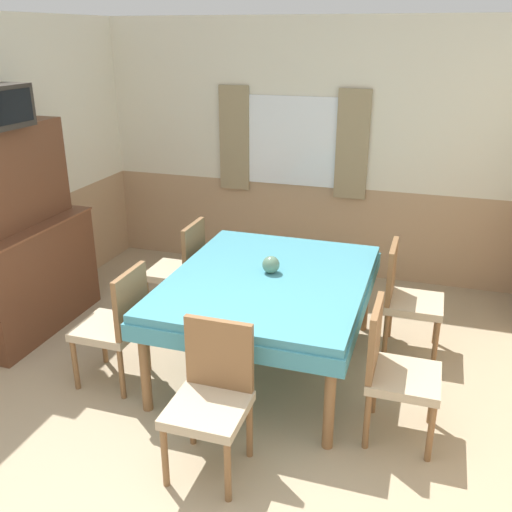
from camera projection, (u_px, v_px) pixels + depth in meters
The scene contains 10 objects.
wall_back at pixel (306, 151), 5.86m from camera, with size 4.72×0.09×2.60m.
wall_left at pixel (7, 176), 4.85m from camera, with size 0.05×4.04×2.60m.
dining_table at pixel (269, 289), 4.26m from camera, with size 1.45×1.80×0.76m.
chair_left_far at pixel (181, 267), 5.08m from camera, with size 0.44×0.44×0.91m.
chair_right_near at pixel (394, 368), 3.55m from camera, with size 0.44×0.44×0.91m.
chair_left_near at pixel (117, 322), 4.11m from camera, with size 0.44×0.44×0.91m.
chair_head_near at pixel (212, 394), 3.30m from camera, with size 0.44×0.44×0.91m.
chair_right_far at pixel (406, 296), 4.53m from camera, with size 0.44×0.44×0.91m.
sideboard at pixel (25, 249), 4.81m from camera, with size 0.46×1.32×1.76m.
vase at pixel (271, 265), 4.26m from camera, with size 0.13×0.13×0.13m.
Camera 1 is at (1.29, -2.06, 2.44)m, focal length 40.00 mm.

